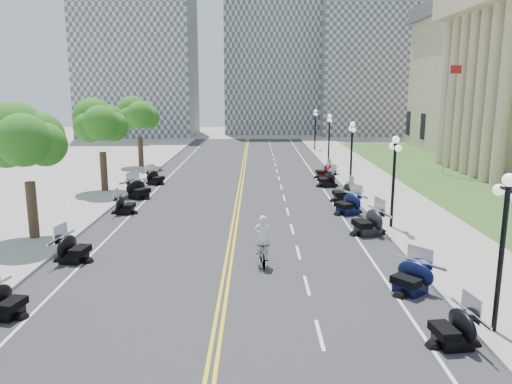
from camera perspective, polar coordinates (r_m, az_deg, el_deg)
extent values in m
plane|color=gray|center=(23.55, -2.99, -6.93)|extent=(160.00, 160.00, 0.00)
cube|color=#333335|center=(33.17, -2.11, -1.42)|extent=(16.00, 90.00, 0.01)
cube|color=yellow|center=(33.17, -2.32, -1.41)|extent=(0.12, 90.00, 0.00)
cube|color=yellow|center=(33.16, -1.91, -1.41)|extent=(0.12, 90.00, 0.00)
cube|color=white|center=(33.55, 8.88, -1.39)|extent=(0.12, 90.00, 0.00)
cube|color=white|center=(34.01, -12.96, -1.37)|extent=(0.12, 90.00, 0.00)
cube|color=white|center=(16.25, 7.29, -15.86)|extent=(0.12, 2.00, 0.00)
cube|color=white|center=(19.86, 5.83, -10.54)|extent=(0.12, 2.00, 0.00)
cube|color=white|center=(23.59, 4.85, -6.88)|extent=(0.12, 2.00, 0.00)
cube|color=white|center=(27.40, 4.15, -4.23)|extent=(0.12, 2.00, 0.00)
cube|color=white|center=(31.26, 3.63, -2.23)|extent=(0.12, 2.00, 0.00)
cube|color=white|center=(35.15, 3.22, -0.67)|extent=(0.12, 2.00, 0.00)
cube|color=white|center=(39.06, 2.90, 0.58)|extent=(0.12, 2.00, 0.00)
cube|color=white|center=(42.99, 2.63, 1.60)|extent=(0.12, 2.00, 0.00)
cube|color=white|center=(46.93, 2.41, 2.45)|extent=(0.12, 2.00, 0.00)
cube|color=white|center=(50.88, 2.22, 3.17)|extent=(0.12, 2.00, 0.00)
cube|color=white|center=(54.84, 2.06, 3.78)|extent=(0.12, 2.00, 0.00)
cube|color=white|center=(58.80, 1.92, 4.31)|extent=(0.12, 2.00, 0.00)
cube|color=white|center=(62.77, 1.80, 4.78)|extent=(0.12, 2.00, 0.00)
cube|color=white|center=(66.74, 1.69, 5.18)|extent=(0.12, 2.00, 0.00)
cube|color=white|center=(70.72, 1.60, 5.55)|extent=(0.12, 2.00, 0.00)
cube|color=white|center=(74.69, 1.51, 5.87)|extent=(0.12, 2.00, 0.00)
cube|color=#9E9991|center=(34.41, 15.64, -1.25)|extent=(5.00, 90.00, 0.15)
cube|color=#9E9991|center=(35.14, -19.49, -1.23)|extent=(5.00, 90.00, 0.15)
cube|color=#356023|center=(44.09, 21.66, 1.08)|extent=(9.00, 60.00, 0.10)
cube|color=gray|center=(86.63, -13.29, 14.97)|extent=(18.00, 14.00, 26.00)
cube|color=gray|center=(90.65, 1.81, 16.37)|extent=(16.00, 12.00, 30.00)
cube|color=gray|center=(89.80, 13.75, 13.54)|extent=(20.00, 14.00, 22.00)
imported|color=#A51414|center=(21.64, 0.74, -7.05)|extent=(0.70, 1.89, 1.11)
imported|color=white|center=(21.21, 0.75, -3.18)|extent=(0.70, 0.46, 1.91)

